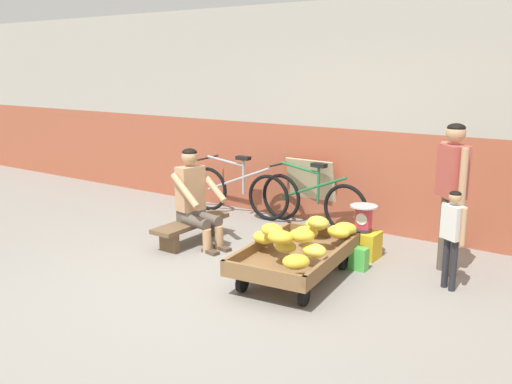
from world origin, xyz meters
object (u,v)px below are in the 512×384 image
(customer_adult, at_px, (452,182))
(weighing_scale, at_px, (363,218))
(bicycle_near_left, at_px, (237,191))
(customer_child, at_px, (453,229))
(plastic_crate, at_px, (362,244))
(banana_cart, at_px, (296,257))
(bicycle_far_left, at_px, (312,200))
(sign_board, at_px, (312,190))
(low_bench, at_px, (191,227))
(shopping_bag, at_px, (359,259))
(vendor_seated, at_px, (195,198))

(customer_adult, bearing_deg, weighing_scale, -175.51)
(bicycle_near_left, height_order, customer_child, customer_child)
(weighing_scale, bearing_deg, bicycle_near_left, 163.75)
(plastic_crate, bearing_deg, banana_cart, -104.99)
(bicycle_far_left, height_order, sign_board, sign_board)
(bicycle_near_left, xyz_separation_m, customer_adult, (3.08, -0.57, 0.60))
(low_bench, bearing_deg, customer_child, 6.33)
(bicycle_near_left, height_order, shopping_bag, bicycle_near_left)
(vendor_seated, distance_m, weighing_scale, 1.94)
(banana_cart, distance_m, vendor_seated, 1.60)
(bicycle_far_left, bearing_deg, customer_adult, -19.14)
(bicycle_near_left, distance_m, bicycle_far_left, 1.14)
(bicycle_near_left, bearing_deg, shopping_bag, -23.60)
(shopping_bag, bearing_deg, weighing_scale, 109.12)
(low_bench, xyz_separation_m, bicycle_far_left, (0.84, 1.42, 0.15))
(low_bench, height_order, plastic_crate, plastic_crate)
(weighing_scale, distance_m, customer_child, 1.11)
(banana_cart, distance_m, plastic_crate, 1.03)
(plastic_crate, distance_m, bicycle_near_left, 2.29)
(weighing_scale, height_order, customer_child, customer_child)
(banana_cart, relative_size, plastic_crate, 4.22)
(plastic_crate, distance_m, customer_child, 1.18)
(banana_cart, height_order, plastic_crate, banana_cart)
(sign_board, bearing_deg, weighing_scale, -39.58)
(low_bench, xyz_separation_m, customer_adult, (2.79, 0.75, 0.75))
(vendor_seated, relative_size, customer_adult, 0.75)
(low_bench, xyz_separation_m, vendor_seated, (0.09, -0.02, 0.37))
(banana_cart, relative_size, sign_board, 1.75)
(bicycle_near_left, height_order, sign_board, sign_board)
(plastic_crate, distance_m, shopping_bag, 0.40)
(shopping_bag, bearing_deg, banana_cart, -122.67)
(low_bench, distance_m, bicycle_far_left, 1.66)
(weighing_scale, height_order, customer_adult, customer_adult)
(sign_board, height_order, shopping_bag, sign_board)
(vendor_seated, xyz_separation_m, shopping_bag, (1.94, 0.32, -0.45))
(plastic_crate, distance_m, customer_adult, 1.20)
(low_bench, height_order, customer_child, customer_child)
(sign_board, distance_m, shopping_bag, 1.89)
(bicycle_far_left, relative_size, customer_adult, 1.08)
(banana_cart, xyz_separation_m, customer_child, (1.31, 0.64, 0.35))
(customer_child, bearing_deg, sign_board, 149.18)
(banana_cart, height_order, customer_child, customer_child)
(customer_adult, distance_m, shopping_bag, 1.21)
(banana_cart, relative_size, low_bench, 1.38)
(bicycle_near_left, bearing_deg, sign_board, 17.66)
(vendor_seated, xyz_separation_m, customer_adult, (2.70, 0.77, 0.38))
(bicycle_far_left, relative_size, sign_board, 1.91)
(plastic_crate, height_order, shopping_bag, plastic_crate)
(banana_cart, xyz_separation_m, low_bench, (-1.63, 0.31, -0.04))
(plastic_crate, xyz_separation_m, shopping_bag, (0.13, -0.38, -0.03))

